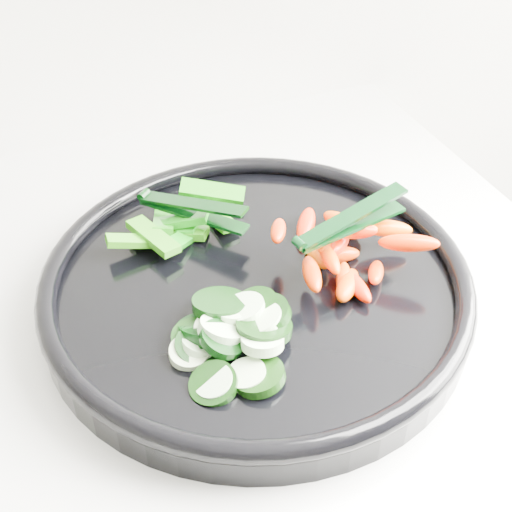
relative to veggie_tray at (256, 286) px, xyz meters
name	(u,v)px	position (x,y,z in m)	size (l,w,h in m)	color
veggie_tray	(256,286)	(0.00, 0.00, 0.00)	(0.43, 0.43, 0.04)	black
cucumber_pile	(227,333)	(-0.05, -0.06, 0.01)	(0.11, 0.13, 0.04)	black
carrot_pile	(343,248)	(0.08, 0.00, 0.02)	(0.14, 0.14, 0.05)	#FF4800
pepper_pile	(181,222)	(-0.04, 0.10, 0.01)	(0.15, 0.10, 0.04)	#126F0A
tong_carrot	(348,222)	(0.08, -0.01, 0.05)	(0.11, 0.04, 0.02)	black
tong_pepper	(190,208)	(-0.03, 0.09, 0.03)	(0.08, 0.10, 0.02)	black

